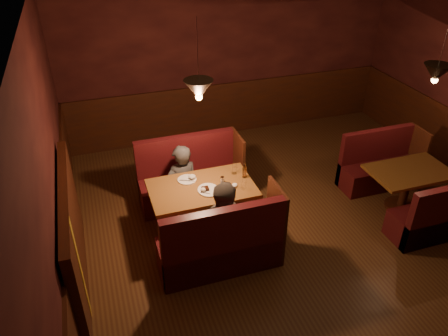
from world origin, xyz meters
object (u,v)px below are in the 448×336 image
object	(u,v)px
main_bench_far	(190,181)
second_bench_near	(440,219)
diner_a	(181,168)
diner_b	(228,212)
main_bench_near	(223,249)
second_bench_far	(378,167)
main_table	(203,197)
second_table	(408,180)

from	to	relation	value
main_bench_far	second_bench_near	bearing A→B (deg)	-32.35
diner_a	diner_b	distance (m)	1.21
main_bench_far	diner_a	distance (m)	0.46
diner_b	main_bench_far	bearing A→B (deg)	101.68
main_bench_near	second_bench_far	distance (m)	3.09
main_table	diner_a	distance (m)	0.60
main_table	second_table	world-z (taller)	main_table
second_bench_near	diner_a	world-z (taller)	diner_a
main_bench_near	second_bench_far	size ratio (longest dim) A/B	1.19
second_bench_near	main_table	bearing A→B (deg)	159.76
main_table	main_bench_far	world-z (taller)	main_bench_far
main_bench_near	second_bench_near	size ratio (longest dim) A/B	1.19
main_table	second_table	size ratio (longest dim) A/B	1.19
main_bench_far	second_bench_far	world-z (taller)	main_bench_far
main_table	second_bench_near	bearing A→B (deg)	-20.24
main_table	diner_b	bearing A→B (deg)	-77.84
main_table	diner_a	xyz separation A→B (m)	(-0.16, 0.56, 0.14)
diner_b	diner_a	bearing A→B (deg)	110.72
main_bench_far	second_bench_near	distance (m)	3.44
second_bench_far	main_bench_near	bearing A→B (deg)	-160.35
main_bench_near	diner_b	world-z (taller)	diner_b
second_bench_near	diner_b	xyz separation A→B (m)	(-2.79, 0.47, 0.44)
main_bench_far	main_bench_near	xyz separation A→B (m)	(0.00, -1.53, 0.00)
main_bench_near	second_table	world-z (taller)	main_bench_near
second_bench_near	second_table	bearing A→B (deg)	92.20
diner_b	second_table	bearing A→B (deg)	11.11
second_bench_near	second_bench_far	bearing A→B (deg)	90.00
main_bench_far	diner_b	size ratio (longest dim) A/B	1.02
diner_b	main_bench_near	bearing A→B (deg)	-119.66
second_table	main_bench_far	bearing A→B (deg)	157.96
main_table	second_bench_near	xyz separation A→B (m)	(2.93, -1.08, -0.27)
second_bench_near	diner_b	distance (m)	2.87
second_bench_far	diner_a	world-z (taller)	diner_a
main_bench_near	second_bench_near	xyz separation A→B (m)	(2.91, -0.31, -0.04)
second_table	second_bench_far	size ratio (longest dim) A/B	0.90
main_bench_far	diner_b	distance (m)	1.44
second_table	second_bench_near	xyz separation A→B (m)	(0.03, -0.68, -0.19)
main_table	second_bench_far	world-z (taller)	main_table
main_bench_near	diner_a	xyz separation A→B (m)	(-0.17, 1.33, 0.38)
main_bench_near	second_table	distance (m)	2.91
main_table	main_bench_near	size ratio (longest dim) A/B	0.91
diner_a	second_table	bearing A→B (deg)	148.59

